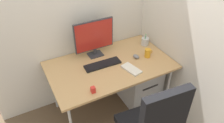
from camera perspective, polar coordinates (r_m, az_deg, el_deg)
ground_plane at (r=2.96m, az=-0.41°, el=-11.90°), size 8.00×8.00×0.00m
wall_side_right at (r=2.43m, az=17.60°, el=15.24°), size 0.04×2.02×2.80m
desk at (r=2.50m, az=-0.47°, el=-1.45°), size 1.41×0.84×0.71m
filing_cabinet at (r=2.92m, az=7.27°, el=-5.70°), size 0.45×0.46×0.54m
monitor at (r=2.52m, az=-4.76°, el=6.56°), size 0.48×0.14×0.45m
keyboard at (r=2.46m, az=-2.49°, el=-0.73°), size 0.43×0.14×0.02m
mouse at (r=2.59m, az=6.41°, el=1.35°), size 0.08×0.09×0.04m
pen_holder at (r=2.84m, az=8.73°, el=5.29°), size 0.09×0.09×0.17m
notebook at (r=2.40m, az=5.16°, el=-2.04°), size 0.16×0.25×0.02m
coffee_mug at (r=2.61m, az=9.45°, el=2.23°), size 0.11×0.07×0.11m
desk_clamp_accessory at (r=2.11m, az=-5.04°, el=-7.47°), size 0.04×0.04×0.06m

